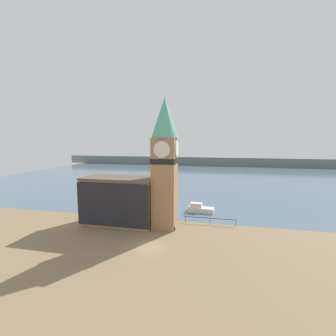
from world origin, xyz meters
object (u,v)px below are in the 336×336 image
clock_tower (165,160)px  mooring_bollard_near (174,229)px  boat_near (200,209)px  pier_building (119,200)px

clock_tower → mooring_bollard_near: 11.67m
boat_near → mooring_bollard_near: boat_near is taller
pier_building → boat_near: 17.38m
boat_near → mooring_bollard_near: (-3.46, -11.08, -0.34)m
pier_building → boat_near: pier_building is taller
mooring_bollard_near → clock_tower: bearing=143.6°
clock_tower → boat_near: size_ratio=3.97×
clock_tower → boat_near: clock_tower is taller
clock_tower → pier_building: clock_tower is taller
pier_building → mooring_bollard_near: bearing=-6.5°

